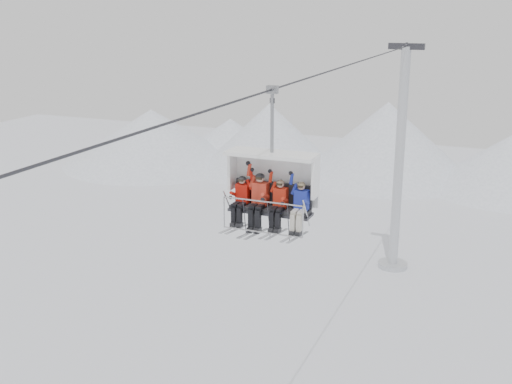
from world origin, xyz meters
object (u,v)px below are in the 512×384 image
at_px(chairlift_carrier, 273,181).
at_px(skier_center_left, 259,198).
at_px(lift_tower_right, 398,176).
at_px(skier_far_right, 300,205).
at_px(skier_far_left, 241,199).
at_px(skier_center_right, 279,203).

relative_size(chairlift_carrier, skier_center_left, 2.31).
xyz_separation_m(lift_tower_right, skier_far_right, (0.91, -21.04, 4.40)).
distance_m(skier_far_left, skier_center_left, 0.55).
distance_m(lift_tower_right, chairlift_carrier, 21.30).
xyz_separation_m(skier_far_left, skier_center_left, (0.55, 0.02, 0.06)).
bearing_deg(skier_center_right, skier_far_left, -179.92).
relative_size(chairlift_carrier, skier_far_left, 2.36).
xyz_separation_m(skier_center_left, skier_center_right, (0.61, -0.02, -0.06)).
distance_m(skier_center_right, skier_far_right, 0.61).
bearing_deg(skier_far_right, skier_center_right, -179.96).
xyz_separation_m(chairlift_carrier, skier_far_right, (0.91, -0.32, -0.53)).
distance_m(chairlift_carrier, skier_center_left, 0.64).
xyz_separation_m(chairlift_carrier, skier_center_left, (-0.31, -0.30, -0.47)).
bearing_deg(skier_far_right, skier_center_left, 179.27).
height_order(chairlift_carrier, skier_center_right, chairlift_carrier).
height_order(skier_center_left, skier_center_right, skier_center_left).
bearing_deg(lift_tower_right, skier_far_right, -87.51).
bearing_deg(chairlift_carrier, skier_center_right, -46.82).
xyz_separation_m(skier_center_left, skier_far_right, (1.23, -0.02, -0.06)).
bearing_deg(lift_tower_right, chairlift_carrier, -90.00).
bearing_deg(chairlift_carrier, skier_far_right, -19.24).
bearing_deg(skier_center_left, skier_far_left, -178.17).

